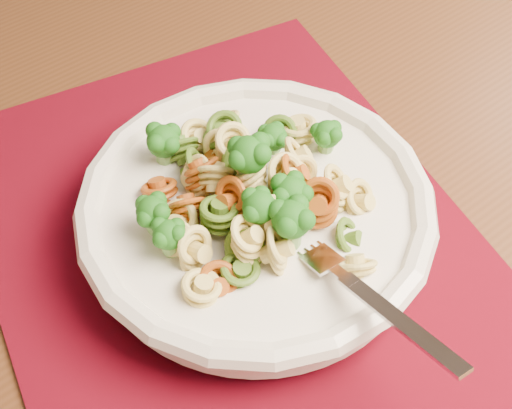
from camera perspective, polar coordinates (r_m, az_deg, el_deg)
The scene contains 5 objects.
dining_table at distance 0.66m, azimuth 4.61°, elevation -6.91°, with size 1.65×1.36×0.78m.
placemat at distance 0.55m, azimuth -1.76°, elevation -3.45°, with size 0.46×0.36×0.00m, color #5C0311.
pasta_bowl at distance 0.53m, azimuth 0.00°, elevation -0.64°, with size 0.27×0.27×0.05m.
pasta_broccoli_heap at distance 0.52m, azimuth 0.00°, elevation 0.41°, with size 0.23×0.23×0.06m, color tan, non-canonical shape.
fork at distance 0.49m, azimuth 5.32°, elevation -4.39°, with size 0.19×0.02×0.01m, color silver, non-canonical shape.
Camera 1 is at (-0.37, -0.87, 1.23)m, focal length 50.00 mm.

